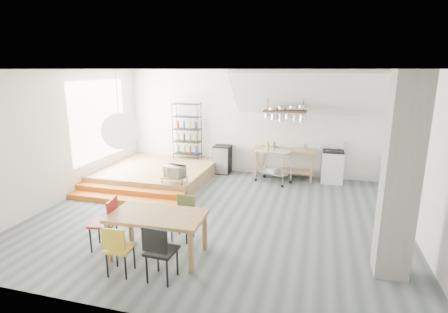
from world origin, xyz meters
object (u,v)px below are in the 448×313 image
(dining_table, at_px, (157,219))
(mini_fridge, at_px, (222,159))
(rolling_cart, at_px, (274,162))
(stove, at_px, (332,166))

(dining_table, distance_m, mini_fridge, 5.21)
(dining_table, height_order, rolling_cart, rolling_cart)
(dining_table, relative_size, rolling_cart, 1.52)
(rolling_cart, distance_m, mini_fridge, 1.79)
(rolling_cart, relative_size, mini_fridge, 1.24)
(rolling_cart, bearing_deg, dining_table, -83.00)
(stove, distance_m, mini_fridge, 3.33)
(dining_table, bearing_deg, rolling_cart, 71.46)
(stove, relative_size, rolling_cart, 1.08)
(dining_table, bearing_deg, mini_fridge, 91.42)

